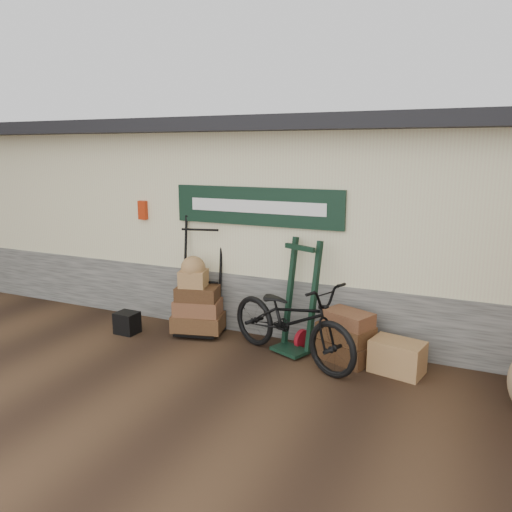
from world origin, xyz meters
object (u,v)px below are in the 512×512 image
Objects in this scene: green_barrow at (299,297)px; suitcase_stack at (346,335)px; bicycle at (291,315)px; black_trunk at (127,323)px; porter_trolley at (201,274)px; wicker_hamper at (397,357)px.

green_barrow is 2.04× the size of suitcase_stack.
black_trunk is at bearing 115.07° from bicycle.
porter_trolley reaches higher than suitcase_stack.
suitcase_stack is at bearing 21.83° from green_barrow.
black_trunk is 2.66m from bicycle.
green_barrow is 0.36m from bicycle.
black_trunk is at bearing -172.53° from suitcase_stack.
green_barrow is 0.80m from suitcase_stack.
green_barrow is 2.72m from black_trunk.
wicker_hamper is 1.93× the size of black_trunk.
porter_trolley reaches higher than bicycle.
suitcase_stack is 1.21× the size of wicker_hamper.
porter_trolley is 2.85× the size of wicker_hamper.
porter_trolley is 0.85× the size of bicycle.
suitcase_stack reaches higher than wicker_hamper.
porter_trolley reaches higher than wicker_hamper.
porter_trolley is 1.64m from green_barrow.
porter_trolley is at bearing 30.50° from black_trunk.
wicker_hamper is at bearing 4.18° from black_trunk.
bicycle reaches higher than wicker_hamper.
bicycle is (-1.35, -0.17, 0.41)m from wicker_hamper.
bicycle is (0.01, -0.32, -0.16)m from green_barrow.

